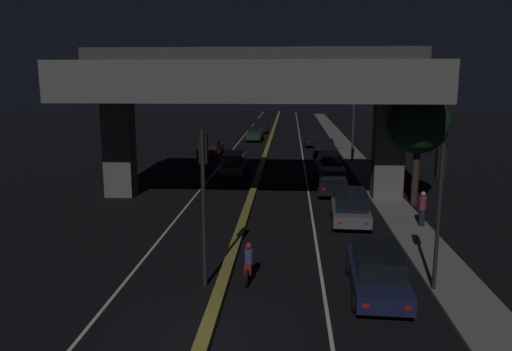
{
  "coord_description": "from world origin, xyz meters",
  "views": [
    {
      "loc": [
        2.33,
        -12.78,
        7.25
      ],
      "look_at": [
        0.4,
        15.45,
        1.73
      ],
      "focal_mm": 35.0,
      "sensor_mm": 36.0,
      "label": 1
    }
  ],
  "objects_px": {
    "traffic_light_left_of_median": "(204,182)",
    "car_dark_green_third_oncoming": "(255,134)",
    "pedestrian_on_sidewalk": "(422,209)",
    "traffic_light_right_of_median": "(439,193)",
    "car_black_fourth_oncoming": "(260,126)",
    "street_lamp": "(351,113)",
    "car_black_third": "(332,181)",
    "car_black_sixth": "(315,139)",
    "car_dark_red_second_oncoming": "(211,149)",
    "car_silver_fourth": "(329,165)",
    "car_grey_lead_oncoming": "(234,163)",
    "car_dark_blue_lead": "(377,270)",
    "car_black_fifth": "(324,149)",
    "motorcycle_red_filtering_near": "(249,264)",
    "car_grey_second": "(350,207)"
  },
  "relations": [
    {
      "from": "car_black_fifth",
      "to": "motorcycle_red_filtering_near",
      "type": "distance_m",
      "value": 28.94
    },
    {
      "from": "car_grey_lead_oncoming",
      "to": "traffic_light_left_of_median",
      "type": "bearing_deg",
      "value": 3.96
    },
    {
      "from": "traffic_light_left_of_median",
      "to": "pedestrian_on_sidewalk",
      "type": "bearing_deg",
      "value": 38.46
    },
    {
      "from": "car_dark_red_second_oncoming",
      "to": "car_dark_green_third_oncoming",
      "type": "bearing_deg",
      "value": 167.73
    },
    {
      "from": "car_dark_red_second_oncoming",
      "to": "car_dark_green_third_oncoming",
      "type": "distance_m",
      "value": 12.87
    },
    {
      "from": "car_black_third",
      "to": "car_silver_fourth",
      "type": "bearing_deg",
      "value": 0.32
    },
    {
      "from": "traffic_light_right_of_median",
      "to": "car_silver_fourth",
      "type": "height_order",
      "value": "traffic_light_right_of_median"
    },
    {
      "from": "pedestrian_on_sidewalk",
      "to": "car_dark_green_third_oncoming",
      "type": "bearing_deg",
      "value": 107.17
    },
    {
      "from": "traffic_light_right_of_median",
      "to": "car_black_fourth_oncoming",
      "type": "distance_m",
      "value": 51.29
    },
    {
      "from": "car_silver_fourth",
      "to": "car_grey_lead_oncoming",
      "type": "distance_m",
      "value": 7.24
    },
    {
      "from": "traffic_light_left_of_median",
      "to": "car_silver_fourth",
      "type": "distance_m",
      "value": 21.54
    },
    {
      "from": "traffic_light_right_of_median",
      "to": "street_lamp",
      "type": "distance_m",
      "value": 27.08
    },
    {
      "from": "traffic_light_right_of_median",
      "to": "street_lamp",
      "type": "bearing_deg",
      "value": 89.6
    },
    {
      "from": "traffic_light_right_of_median",
      "to": "street_lamp",
      "type": "xyz_separation_m",
      "value": [
        0.19,
        27.06,
        0.85
      ]
    },
    {
      "from": "motorcycle_red_filtering_near",
      "to": "pedestrian_on_sidewalk",
      "type": "height_order",
      "value": "pedestrian_on_sidewalk"
    },
    {
      "from": "car_grey_lead_oncoming",
      "to": "pedestrian_on_sidewalk",
      "type": "relative_size",
      "value": 2.52
    },
    {
      "from": "car_dark_green_third_oncoming",
      "to": "car_black_sixth",
      "type": "bearing_deg",
      "value": 59.27
    },
    {
      "from": "car_black_third",
      "to": "car_grey_lead_oncoming",
      "type": "xyz_separation_m",
      "value": [
        -7.0,
        5.88,
        0.11
      ]
    },
    {
      "from": "car_dark_blue_lead",
      "to": "car_black_sixth",
      "type": "relative_size",
      "value": 1.0
    },
    {
      "from": "car_black_fifth",
      "to": "car_black_fourth_oncoming",
      "type": "distance_m",
      "value": 22.5
    },
    {
      "from": "car_grey_second",
      "to": "car_dark_green_third_oncoming",
      "type": "xyz_separation_m",
      "value": [
        -7.26,
        33.91,
        -0.08
      ]
    },
    {
      "from": "car_silver_fourth",
      "to": "car_dark_green_third_oncoming",
      "type": "distance_m",
      "value": 22.69
    },
    {
      "from": "traffic_light_left_of_median",
      "to": "car_dark_green_third_oncoming",
      "type": "distance_m",
      "value": 42.17
    },
    {
      "from": "street_lamp",
      "to": "pedestrian_on_sidewalk",
      "type": "xyz_separation_m",
      "value": [
        1.32,
        -19.56,
        -3.36
      ]
    },
    {
      "from": "traffic_light_left_of_median",
      "to": "car_dark_red_second_oncoming",
      "type": "bearing_deg",
      "value": 98.61
    },
    {
      "from": "traffic_light_right_of_median",
      "to": "motorcycle_red_filtering_near",
      "type": "distance_m",
      "value": 7.08
    },
    {
      "from": "car_grey_second",
      "to": "pedestrian_on_sidewalk",
      "type": "relative_size",
      "value": 2.37
    },
    {
      "from": "street_lamp",
      "to": "car_grey_second",
      "type": "bearing_deg",
      "value": -96.3
    },
    {
      "from": "traffic_light_right_of_median",
      "to": "car_black_fifth",
      "type": "xyz_separation_m",
      "value": [
        -1.85,
        29.1,
        -2.62
      ]
    },
    {
      "from": "car_grey_lead_oncoming",
      "to": "car_dark_green_third_oncoming",
      "type": "distance_m",
      "value": 21.35
    },
    {
      "from": "car_dark_green_third_oncoming",
      "to": "motorcycle_red_filtering_near",
      "type": "xyz_separation_m",
      "value": [
        2.72,
        -41.51,
        -0.18
      ]
    },
    {
      "from": "street_lamp",
      "to": "car_black_fourth_oncoming",
      "type": "distance_m",
      "value": 25.35
    },
    {
      "from": "car_dark_blue_lead",
      "to": "car_black_fifth",
      "type": "distance_m",
      "value": 29.35
    },
    {
      "from": "car_black_sixth",
      "to": "car_grey_lead_oncoming",
      "type": "xyz_separation_m",
      "value": [
        -6.96,
        -17.1,
        0.16
      ]
    },
    {
      "from": "traffic_light_right_of_median",
      "to": "car_black_fifth",
      "type": "height_order",
      "value": "traffic_light_right_of_median"
    },
    {
      "from": "car_black_third",
      "to": "car_black_fourth_oncoming",
      "type": "relative_size",
      "value": 1.1
    },
    {
      "from": "car_black_fifth",
      "to": "pedestrian_on_sidewalk",
      "type": "height_order",
      "value": "pedestrian_on_sidewalk"
    },
    {
      "from": "car_black_third",
      "to": "car_dark_red_second_oncoming",
      "type": "distance_m",
      "value": 17.94
    },
    {
      "from": "car_dark_blue_lead",
      "to": "car_grey_lead_oncoming",
      "type": "bearing_deg",
      "value": 21.92
    },
    {
      "from": "car_dark_red_second_oncoming",
      "to": "car_black_fourth_oncoming",
      "type": "relative_size",
      "value": 1.18
    },
    {
      "from": "street_lamp",
      "to": "car_grey_lead_oncoming",
      "type": "distance_m",
      "value": 11.9
    },
    {
      "from": "street_lamp",
      "to": "car_dark_blue_lead",
      "type": "xyz_separation_m",
      "value": [
        -2.15,
        -27.31,
        -3.56
      ]
    },
    {
      "from": "car_dark_blue_lead",
      "to": "car_black_fifth",
      "type": "xyz_separation_m",
      "value": [
        0.11,
        29.35,
        0.08
      ]
    },
    {
      "from": "street_lamp",
      "to": "car_black_third",
      "type": "height_order",
      "value": "street_lamp"
    },
    {
      "from": "car_dark_green_third_oncoming",
      "to": "car_black_fourth_oncoming",
      "type": "xyz_separation_m",
      "value": [
        0.13,
        8.38,
        0.15
      ]
    },
    {
      "from": "car_dark_blue_lead",
      "to": "pedestrian_on_sidewalk",
      "type": "height_order",
      "value": "pedestrian_on_sidewalk"
    },
    {
      "from": "traffic_light_right_of_median",
      "to": "car_dark_red_second_oncoming",
      "type": "bearing_deg",
      "value": 112.78
    },
    {
      "from": "car_black_third",
      "to": "car_black_sixth",
      "type": "xyz_separation_m",
      "value": [
        -0.04,
        22.98,
        -0.06
      ]
    },
    {
      "from": "car_black_third",
      "to": "pedestrian_on_sidewalk",
      "type": "bearing_deg",
      "value": -150.04
    },
    {
      "from": "traffic_light_left_of_median",
      "to": "car_black_fifth",
      "type": "bearing_deg",
      "value": 78.18
    }
  ]
}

